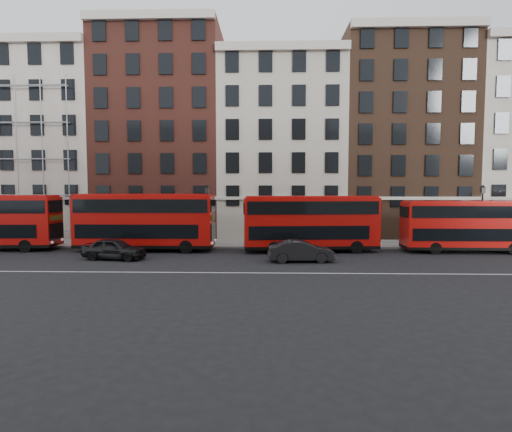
{
  "coord_description": "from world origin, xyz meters",
  "views": [
    {
      "loc": [
        -1.41,
        -26.03,
        5.17
      ],
      "look_at": [
        -2.3,
        5.0,
        3.0
      ],
      "focal_mm": 28.0,
      "sensor_mm": 36.0,
      "label": 1
    }
  ],
  "objects_px": {
    "bus_b": "(145,220)",
    "car_rear": "(114,249)",
    "car_front": "(301,251)",
    "bus_c": "(310,222)",
    "bus_d": "(466,225)"
  },
  "relations": [
    {
      "from": "bus_d",
      "to": "car_rear",
      "type": "xyz_separation_m",
      "value": [
        -27.04,
        -3.96,
        -1.45
      ]
    },
    {
      "from": "bus_b",
      "to": "bus_d",
      "type": "distance_m",
      "value": 26.02
    },
    {
      "from": "bus_d",
      "to": "car_rear",
      "type": "relative_size",
      "value": 2.18
    },
    {
      "from": "car_rear",
      "to": "bus_d",
      "type": "bearing_deg",
      "value": -73.29
    },
    {
      "from": "car_rear",
      "to": "bus_b",
      "type": "bearing_deg",
      "value": -6.18
    },
    {
      "from": "bus_b",
      "to": "bus_d",
      "type": "height_order",
      "value": "bus_b"
    },
    {
      "from": "bus_d",
      "to": "bus_b",
      "type": "bearing_deg",
      "value": -179.78
    },
    {
      "from": "bus_b",
      "to": "car_rear",
      "type": "height_order",
      "value": "bus_b"
    },
    {
      "from": "bus_d",
      "to": "car_rear",
      "type": "height_order",
      "value": "bus_d"
    },
    {
      "from": "bus_b",
      "to": "car_front",
      "type": "distance_m",
      "value": 13.34
    },
    {
      "from": "bus_c",
      "to": "car_rear",
      "type": "xyz_separation_m",
      "value": [
        -14.57,
        -3.96,
        -1.66
      ]
    },
    {
      "from": "bus_b",
      "to": "car_front",
      "type": "xyz_separation_m",
      "value": [
        12.43,
        -4.5,
        -1.77
      ]
    },
    {
      "from": "bus_c",
      "to": "car_front",
      "type": "relative_size",
      "value": 2.4
    },
    {
      "from": "bus_c",
      "to": "bus_d",
      "type": "height_order",
      "value": "bus_c"
    },
    {
      "from": "bus_b",
      "to": "bus_c",
      "type": "relative_size",
      "value": 1.02
    }
  ]
}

